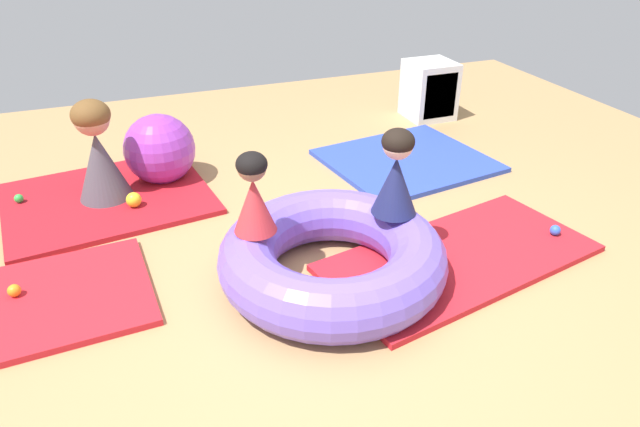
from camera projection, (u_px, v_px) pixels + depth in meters
The scene contains 16 objects.
ground_plane at pixel (330, 289), 3.34m from camera, with size 8.00×8.00×0.00m, color tan.
gym_mat_far_left at pixel (35, 304), 3.18m from camera, with size 1.24×0.90×0.04m, color red.
gym_mat_front at pixel (459, 258), 3.58m from camera, with size 1.73×0.83×0.04m, color red.
gym_mat_near_right at pixel (407, 161), 4.87m from camera, with size 1.27×1.13×0.04m, color #2D47B7.
gym_mat_center_rear at pixel (108, 199), 4.27m from camera, with size 1.43×1.20×0.04m, color #B21923.
inflatable_cushion at pixel (332, 257), 3.32m from camera, with size 1.32×1.32×0.34m, color #7056D1.
child_in_navy at pixel (396, 173), 3.32m from camera, with size 0.34×0.34×0.53m.
child_in_red at pixel (253, 194), 3.15m from camera, with size 0.34×0.34×0.48m.
adult_seated at pixel (98, 152), 4.08m from camera, with size 0.43×0.43×0.74m.
play_ball_yellow at pixel (134, 200), 4.10m from camera, with size 0.11×0.11×0.11m, color yellow.
play_ball_red at pixel (412, 252), 3.52m from camera, with size 0.09×0.09×0.09m, color red.
play_ball_green at pixel (19, 198), 4.16m from camera, with size 0.06×0.06×0.06m, color green.
play_ball_orange at pixel (14, 291), 3.20m from camera, with size 0.07×0.07×0.07m, color orange.
play_ball_blue at pixel (555, 230), 3.77m from camera, with size 0.07×0.07×0.07m, color blue.
exercise_ball_large at pixel (160, 149), 4.44m from camera, with size 0.55×0.55×0.55m, color purple.
storage_cube at pixel (430, 91), 5.71m from camera, with size 0.44×0.44×0.56m.
Camera 1 is at (-1.01, -2.49, 2.02)m, focal length 32.26 mm.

